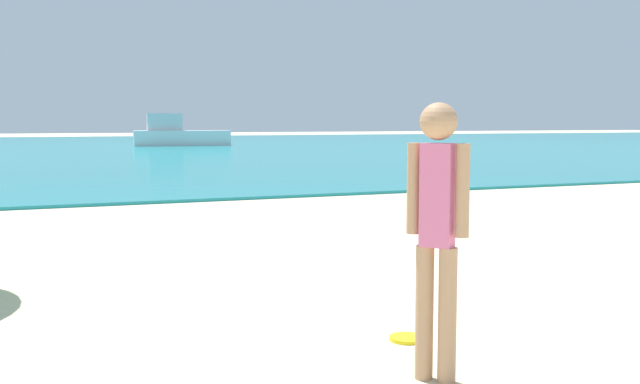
% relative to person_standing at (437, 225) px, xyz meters
% --- Properties ---
extents(water, '(160.00, 60.00, 0.06)m').
position_rel_person_standing_xyz_m(water, '(0.52, 39.56, -0.85)').
color(water, teal).
rests_on(water, ground).
extents(person_standing, '(0.25, 0.30, 1.54)m').
position_rel_person_standing_xyz_m(person_standing, '(0.00, 0.00, 0.00)').
color(person_standing, tan).
rests_on(person_standing, ground).
extents(frisbee, '(0.23, 0.23, 0.03)m').
position_rel_person_standing_xyz_m(frisbee, '(0.24, 0.73, -0.86)').
color(frisbee, yellow).
rests_on(frisbee, ground).
extents(boat_far, '(5.66, 2.48, 1.86)m').
position_rel_person_standing_xyz_m(boat_far, '(7.42, 39.47, -0.17)').
color(boat_far, white).
rests_on(boat_far, water).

